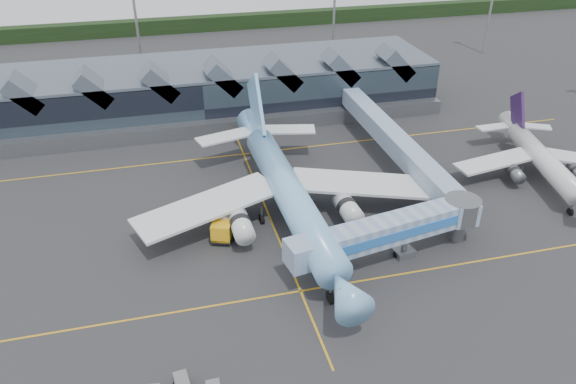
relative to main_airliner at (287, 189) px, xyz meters
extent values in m
plane|color=#2D2D30|center=(-2.26, -7.26, -4.53)|extent=(260.00, 260.00, 0.00)
cube|color=gold|center=(-2.26, -15.26, -4.52)|extent=(120.00, 0.25, 0.01)
cube|color=gold|center=(-2.26, 20.74, -4.52)|extent=(120.00, 0.25, 0.01)
cube|color=gold|center=(-2.26, 2.74, -4.52)|extent=(0.25, 60.00, 0.01)
cube|color=black|center=(-2.26, 102.74, -2.53)|extent=(260.00, 4.00, 4.00)
cube|color=black|center=(-7.26, 40.74, -0.03)|extent=(90.00, 20.00, 9.00)
cube|color=#4C5765|center=(-7.26, 40.74, 4.67)|extent=(90.00, 20.00, 0.60)
cube|color=slate|center=(-7.26, 29.74, -3.23)|extent=(90.00, 2.50, 2.60)
cube|color=#4C5765|center=(-36.26, 33.74, 4.77)|extent=(6.43, 6.00, 6.43)
cube|color=#4C5765|center=(-25.26, 33.74, 4.77)|extent=(6.43, 6.00, 6.43)
cube|color=#4C5765|center=(-14.26, 33.74, 4.77)|extent=(6.43, 6.00, 6.43)
cube|color=#4C5765|center=(-3.26, 33.74, 4.77)|extent=(6.43, 6.00, 6.43)
cube|color=#4C5765|center=(7.74, 33.74, 4.77)|extent=(6.43, 6.00, 6.43)
cube|color=#4C5765|center=(18.74, 33.74, 4.77)|extent=(6.43, 6.00, 6.43)
cube|color=#4C5765|center=(29.74, 33.74, 4.77)|extent=(6.43, 6.00, 6.43)
cylinder|color=gray|center=(-17.26, 64.74, 6.47)|extent=(0.56, 0.56, 22.00)
cylinder|color=gray|center=(27.74, 64.74, 6.47)|extent=(0.56, 0.56, 22.00)
cylinder|color=gray|center=(67.74, 62.74, 6.47)|extent=(0.56, 0.56, 22.00)
cylinder|color=#70BCE4|center=(0.04, -1.56, 0.02)|extent=(5.15, 34.24, 4.21)
cone|color=#70BCE4|center=(0.60, -21.55, 0.02)|extent=(4.37, 5.97, 4.21)
cube|color=black|center=(0.62, -22.28, 0.90)|extent=(1.61, 0.38, 0.48)
cone|color=#70BCE4|center=(-0.54, 19.40, 0.33)|extent=(4.43, 7.92, 4.21)
cube|color=silver|center=(-10.77, -0.44, -0.72)|extent=(20.17, 12.39, 1.39)
cube|color=silver|center=(10.77, 0.15, -0.72)|extent=(20.16, 11.49, 1.39)
cylinder|color=silver|center=(-7.07, -4.20, -1.77)|extent=(2.77, 5.92, 2.61)
cylinder|color=silver|center=(7.29, -3.80, -1.77)|extent=(2.77, 5.92, 2.61)
cube|color=#70BCE4|center=(-0.48, 17.45, 4.73)|extent=(0.80, 10.79, 11.61)
cube|color=silver|center=(-5.68, 17.80, 0.33)|extent=(9.37, 5.65, 0.28)
cube|color=silver|center=(4.69, 18.08, 0.33)|extent=(9.31, 5.22, 0.28)
cylinder|color=slate|center=(0.49, -17.65, -3.31)|extent=(0.31, 0.31, 2.44)
cylinder|color=slate|center=(-3.58, -0.20, -3.31)|extent=(0.31, 0.31, 2.44)
cylinder|color=slate|center=(3.58, 0.00, -3.31)|extent=(0.31, 0.31, 2.44)
cylinder|color=black|center=(0.49, -17.65, -4.09)|extent=(0.54, 1.57, 1.56)
cylinder|color=silver|center=(40.36, 0.95, -1.27)|extent=(7.33, 21.29, 3.02)
cone|color=silver|center=(43.05, 13.64, -1.04)|extent=(3.95, 5.35, 3.02)
cube|color=silver|center=(33.66, 3.35, -1.80)|extent=(12.90, 5.22, 1.01)
cylinder|color=slate|center=(35.45, 0.45, -2.55)|extent=(2.58, 3.93, 1.87)
cube|color=#2E1644|center=(42.80, 12.46, 1.75)|extent=(1.85, 6.73, 7.36)
cube|color=silver|center=(39.54, 13.46, -1.04)|extent=(5.83, 2.32, 0.25)
cube|color=silver|center=(46.19, 12.05, -1.04)|extent=(6.10, 4.42, 0.25)
cylinder|color=slate|center=(38.30, -8.79, -3.65)|extent=(0.28, 0.28, 1.75)
cylinder|color=slate|center=(38.04, 2.36, -3.65)|extent=(0.28, 0.28, 1.75)
cylinder|color=slate|center=(43.06, 1.30, -3.65)|extent=(0.28, 0.28, 1.75)
cylinder|color=black|center=(38.30, -8.79, -4.21)|extent=(0.67, 1.19, 1.12)
cube|color=#708EBB|center=(8.87, -12.41, 0.01)|extent=(20.76, 6.66, 2.98)
cube|color=blue|center=(9.15, -13.98, 0.01)|extent=(20.24, 3.75, 1.23)
cube|color=#708EBB|center=(-2.25, -14.41, 0.01)|extent=(3.21, 3.71, 3.08)
cylinder|color=slate|center=(11.90, -11.87, -2.26)|extent=(0.72, 0.72, 4.54)
cube|color=slate|center=(11.90, -11.87, -4.06)|extent=(2.79, 2.46, 0.92)
cylinder|color=black|center=(10.89, -12.05, -4.17)|extent=(0.57, 0.98, 0.92)
cylinder|color=black|center=(12.91, -11.69, -4.17)|extent=(0.57, 0.98, 0.92)
cylinder|color=slate|center=(19.99, -10.42, 0.01)|extent=(4.52, 4.52, 3.08)
cylinder|color=slate|center=(19.99, -10.42, -2.26)|extent=(1.85, 1.85, 4.54)
cube|color=black|center=(-8.39, -0.39, -3.77)|extent=(5.19, 9.39, 0.50)
cube|color=gold|center=(-9.49, -3.65, -2.71)|extent=(3.00, 2.88, 2.22)
cube|color=black|center=(-9.74, -4.41, -2.20)|extent=(2.15, 0.85, 1.01)
cylinder|color=silver|center=(-8.01, 0.76, -2.41)|extent=(4.06, 6.29, 2.32)
sphere|color=silver|center=(-7.08, 3.53, -2.41)|extent=(2.22, 2.22, 2.22)
sphere|color=silver|center=(-8.94, -2.02, -2.41)|extent=(2.22, 2.22, 2.22)
cylinder|color=black|center=(-10.55, -2.86, -4.02)|extent=(0.66, 1.07, 1.01)
cylinder|color=black|center=(-8.16, -3.67, -4.02)|extent=(0.66, 1.07, 1.01)
cylinder|color=black|center=(-9.43, 0.49, -4.02)|extent=(0.66, 1.07, 1.01)
cylinder|color=black|center=(-7.04, -0.32, -4.02)|extent=(0.66, 1.07, 1.01)
cylinder|color=black|center=(-8.63, 2.88, -4.02)|extent=(0.66, 1.07, 1.01)
cylinder|color=black|center=(-6.24, 2.08, -4.02)|extent=(0.66, 1.07, 1.01)
cube|color=gray|center=(-16.50, -25.84, -3.18)|extent=(1.49, 2.12, 0.07)
cylinder|color=black|center=(-15.92, -25.04, -4.36)|extent=(0.15, 0.33, 0.32)
camera|label=1|loc=(-15.79, -62.73, 37.56)|focal=35.00mm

